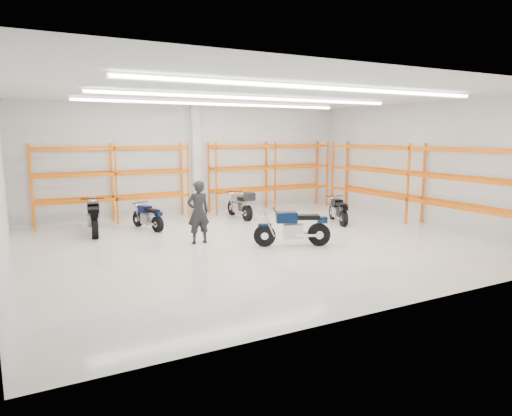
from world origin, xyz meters
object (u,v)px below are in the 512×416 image
motorcycle_back_c (241,205)px  motorcycle_back_d (339,211)px  motorcycle_back_b (148,218)px  motorcycle_back_a (94,219)px  standing_man (198,212)px  motorcycle_main (296,229)px  structural_column (196,160)px

motorcycle_back_c → motorcycle_back_d: size_ratio=1.16×
motorcycle_back_b → motorcycle_back_a: bearing=176.6°
motorcycle_back_b → motorcycle_back_c: motorcycle_back_c is taller
motorcycle_back_b → standing_man: size_ratio=0.94×
standing_man → motorcycle_back_d: bearing=-173.9°
motorcycle_main → structural_column: 6.97m
motorcycle_back_a → motorcycle_back_b: bearing=-3.4°
motorcycle_main → structural_column: structural_column is taller
motorcycle_back_a → structural_column: 5.25m
standing_man → structural_column: structural_column is taller
motorcycle_main → motorcycle_back_a: (-5.07, 4.54, 0.00)m
motorcycle_back_d → motorcycle_back_a: bearing=165.0°
motorcycle_back_c → standing_man: bearing=-133.5°
motorcycle_main → motorcycle_back_c: bearing=83.5°
motorcycle_back_b → motorcycle_main: bearing=-53.6°
motorcycle_back_c → structural_column: structural_column is taller
motorcycle_main → motorcycle_back_a: size_ratio=0.94×
standing_man → motorcycle_main: bearing=145.8°
motorcycle_back_a → standing_man: bearing=-47.5°
motorcycle_back_a → motorcycle_back_b: motorcycle_back_a is taller
motorcycle_back_c → structural_column: (-1.16, 1.90, 1.71)m
motorcycle_back_b → motorcycle_back_c: bearing=5.8°
motorcycle_back_d → structural_column: structural_column is taller
motorcycle_main → motorcycle_back_d: (3.39, 2.28, -0.08)m
motorcycle_back_c → motorcycle_back_a: bearing=-177.2°
motorcycle_back_c → standing_man: 4.37m
motorcycle_main → motorcycle_back_b: (-3.26, 4.44, -0.10)m
motorcycle_back_a → standing_man: (2.63, -2.87, 0.44)m
motorcycle_back_c → motorcycle_back_d: 3.81m
motorcycle_main → motorcycle_back_d: 4.08m
motorcycle_back_c → motorcycle_back_b: bearing=-174.2°
motorcycle_main → motorcycle_back_a: bearing=138.1°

